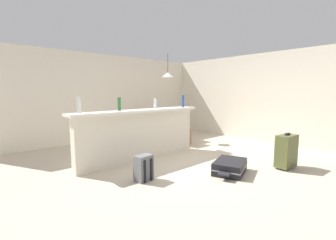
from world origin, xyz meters
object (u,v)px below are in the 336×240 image
(pendant_lamp, at_px, (168,75))
(backpack_grey, at_px, (144,168))
(dining_chair_far_side, at_px, (156,121))
(bottle_blue, at_px, (183,101))
(suitcase_upright_olive, at_px, (286,151))
(dining_chair_near_partition, at_px, (180,126))
(bottle_white, at_px, (79,105))
(bottle_green, at_px, (119,104))
(bottle_clear, at_px, (155,104))
(dining_table, at_px, (167,119))
(suitcase_flat_black, at_px, (230,167))

(pendant_lamp, xyz_separation_m, backpack_grey, (-2.35, -2.04, -1.70))
(dining_chair_far_side, relative_size, backpack_grey, 2.21)
(pendant_lamp, height_order, backpack_grey, pendant_lamp)
(bottle_blue, xyz_separation_m, suitcase_upright_olive, (0.50, -2.22, -0.87))
(backpack_grey, bearing_deg, dining_chair_near_partition, 32.58)
(bottle_blue, distance_m, suitcase_upright_olive, 2.44)
(dining_chair_far_side, relative_size, pendant_lamp, 1.30)
(bottle_white, xyz_separation_m, dining_chair_near_partition, (2.86, 0.39, -0.69))
(bottle_blue, bearing_deg, bottle_green, 175.78)
(bottle_clear, xyz_separation_m, dining_table, (1.24, 1.00, -0.52))
(bottle_clear, relative_size, bottle_blue, 0.77)
(bottle_clear, height_order, dining_table, bottle_clear)
(dining_chair_far_side, xyz_separation_m, pendant_lamp, (0.01, -0.54, 1.38))
(dining_table, xyz_separation_m, pendant_lamp, (0.05, 0.02, 1.25))
(dining_table, xyz_separation_m, suitcase_flat_black, (-0.95, -2.75, -0.54))
(dining_chair_near_partition, relative_size, dining_chair_far_side, 1.00)
(bottle_green, height_order, dining_table, bottle_green)
(bottle_blue, bearing_deg, dining_chair_near_partition, 50.78)
(bottle_green, bearing_deg, bottle_clear, -3.08)
(bottle_white, bearing_deg, dining_chair_near_partition, 7.85)
(bottle_blue, relative_size, dining_chair_near_partition, 0.31)
(bottle_blue, bearing_deg, backpack_grey, -153.08)
(dining_table, relative_size, backpack_grey, 2.62)
(dining_table, xyz_separation_m, suitcase_upright_olive, (0.05, -3.30, -0.32))
(dining_table, height_order, dining_chair_far_side, dining_chair_far_side)
(dining_chair_near_partition, bearing_deg, suitcase_flat_black, -112.80)
(bottle_white, bearing_deg, dining_chair_far_side, 27.51)
(bottle_clear, bearing_deg, dining_chair_near_partition, 19.78)
(dining_table, height_order, backpack_grey, dining_table)
(bottle_clear, xyz_separation_m, pendant_lamp, (1.29, 1.03, 0.73))
(bottle_white, height_order, suitcase_upright_olive, bottle_white)
(dining_chair_far_side, bearing_deg, suitcase_flat_black, -106.66)
(bottle_clear, height_order, backpack_grey, bottle_clear)
(bottle_blue, bearing_deg, dining_chair_far_side, 73.38)
(bottle_white, distance_m, dining_chair_near_partition, 2.97)
(pendant_lamp, bearing_deg, dining_table, -152.09)
(bottle_green, height_order, dining_chair_near_partition, bottle_green)
(bottle_clear, distance_m, dining_chair_far_side, 2.13)
(suitcase_flat_black, bearing_deg, dining_chair_near_partition, 67.20)
(bottle_blue, height_order, dining_chair_near_partition, bottle_blue)
(bottle_clear, height_order, dining_chair_far_side, bottle_clear)
(dining_table, relative_size, pendant_lamp, 1.54)
(dining_table, bearing_deg, suitcase_flat_black, -109.15)
(pendant_lamp, height_order, suitcase_flat_black, pendant_lamp)
(bottle_white, bearing_deg, bottle_green, 0.60)
(bottle_clear, relative_size, backpack_grey, 0.53)
(bottle_clear, distance_m, backpack_grey, 1.76)
(bottle_white, xyz_separation_m, dining_table, (2.90, 0.97, -0.56))
(pendant_lamp, bearing_deg, suitcase_upright_olive, -90.01)
(bottle_white, xyz_separation_m, suitcase_flat_black, (1.95, -1.78, -1.10))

